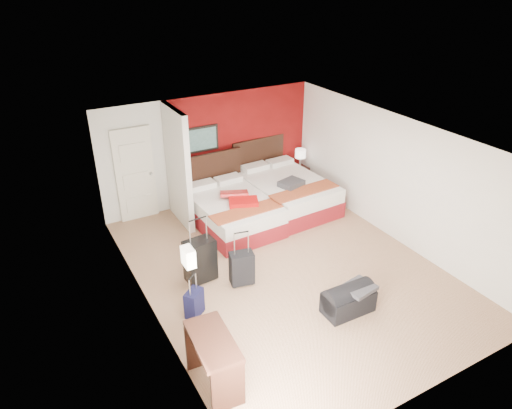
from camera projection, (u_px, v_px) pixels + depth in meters
ground at (285, 268)px, 8.61m from camera, size 6.50×6.50×0.00m
room_walls at (180, 194)px, 8.52m from camera, size 5.02×6.52×2.50m
red_accent_panel at (239, 144)px, 10.86m from camera, size 3.50×0.04×2.50m
partition_wall at (178, 167)px, 9.62m from camera, size 0.12×1.20×2.50m
entry_door at (135, 175)px, 9.85m from camera, size 0.82×0.06×2.05m
bed_left at (233, 213)px, 9.86m from camera, size 1.55×2.14×0.62m
bed_right at (287, 193)px, 10.63m from camera, size 1.67×2.30×0.66m
red_suitcase_open at (239, 198)px, 9.66m from camera, size 0.86×0.97×0.10m
jacket_bundle at (291, 183)px, 10.18m from camera, size 0.59×0.52×0.12m
nightstand at (299, 177)px, 11.66m from camera, size 0.37×0.37×0.50m
table_lamp at (300, 158)px, 11.44m from camera, size 0.32×0.32×0.47m
suitcase_black at (200, 262)px, 8.11m from camera, size 0.54×0.37×0.78m
suitcase_charcoal at (242, 269)px, 8.06m from camera, size 0.45×0.33×0.60m
suitcase_navy at (194, 304)px, 7.35m from camera, size 0.37×0.35×0.45m
duffel_bag at (348, 301)px, 7.45m from camera, size 0.82×0.45×0.41m
jacket_draped at (359, 288)px, 7.37m from camera, size 0.54×0.48×0.06m
desk at (214, 363)px, 6.04m from camera, size 0.56×1.01×0.81m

